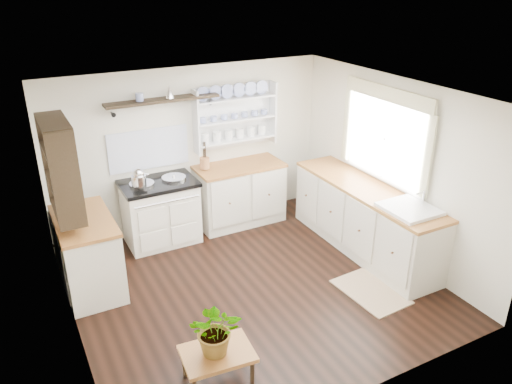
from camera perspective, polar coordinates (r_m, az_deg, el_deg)
floor at (r=6.06m, az=-0.23°, el=-10.69°), size 4.00×3.80×0.01m
wall_back at (r=7.11m, az=-7.40°, el=4.92°), size 4.00×0.02×2.30m
wall_right at (r=6.59m, az=15.37°, el=2.67°), size 0.02×3.80×2.30m
wall_left at (r=4.99m, az=-21.13°, el=-5.24°), size 0.02×3.80×2.30m
ceiling at (r=5.12m, az=-0.27°, el=10.99°), size 4.00×3.80×0.01m
window at (r=6.52m, az=14.55°, el=6.42°), size 0.08×1.55×1.22m
aga_cooker at (r=6.91m, az=-10.84°, el=-2.19°), size 0.99×0.69×0.92m
back_cabinets at (r=7.32m, az=-1.89°, el=-0.11°), size 1.27×0.63×0.90m
right_cabinets at (r=6.74m, az=12.28°, el=-2.93°), size 0.62×2.43×0.90m
belfast_sink at (r=6.11m, az=16.99°, el=-2.85°), size 0.55×0.60×0.45m
left_cabinets at (r=6.13m, az=-18.65°, el=-6.60°), size 0.62×1.13×0.90m
plate_rack at (r=7.20m, az=-2.59°, el=8.71°), size 1.20×0.22×0.90m
high_shelf at (r=6.66m, az=-10.62°, el=10.22°), size 1.50×0.29×0.16m
left_shelving at (r=5.67m, az=-21.46°, el=2.67°), size 0.28×0.80×1.05m
kettle at (r=6.50m, az=-13.26°, el=1.60°), size 0.19×0.19×0.23m
utensil_crock at (r=7.01m, az=-5.88°, el=3.31°), size 0.14×0.14×0.16m
center_table at (r=4.71m, az=-4.43°, el=-18.17°), size 0.67×0.51×0.34m
potted_plant at (r=4.51m, az=-4.56°, el=-15.38°), size 0.57×0.54×0.50m
floor_rug at (r=6.10m, az=12.95°, el=-11.05°), size 0.60×0.88×0.02m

